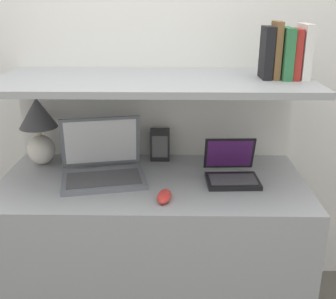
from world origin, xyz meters
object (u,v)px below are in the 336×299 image
at_px(book_red, 294,54).
at_px(book_brown, 276,50).
at_px(laptop_large, 103,166).
at_px(router_box, 160,145).
at_px(computer_mouse, 164,196).
at_px(book_black, 267,53).
at_px(laptop_small, 231,172).
at_px(book_white, 304,51).
at_px(book_green, 285,53).
at_px(table_lamp, 39,126).

height_order(book_red, book_brown, book_brown).
xyz_separation_m(laptop_large, book_brown, (0.75, 0.05, 0.51)).
bearing_deg(router_box, computer_mouse, -85.91).
bearing_deg(book_brown, book_black, 180.00).
relative_size(laptop_small, book_red, 1.17).
height_order(laptop_small, book_white, book_white).
relative_size(computer_mouse, router_box, 0.78).
height_order(laptop_large, book_black, book_black).
xyz_separation_m(laptop_large, laptop_small, (0.58, -0.02, -0.01)).
xyz_separation_m(laptop_small, book_black, (0.13, 0.06, 0.52)).
bearing_deg(book_red, laptop_small, -165.95).
bearing_deg(book_red, book_black, 180.00).
height_order(computer_mouse, book_brown, book_brown).
bearing_deg(book_green, table_lamp, 173.77).
distance_m(laptop_small, book_red, 0.57).
xyz_separation_m(router_box, book_white, (0.62, -0.19, 0.49)).
distance_m(laptop_large, book_green, 0.94).
height_order(computer_mouse, book_white, book_white).
height_order(table_lamp, router_box, table_lamp).
relative_size(table_lamp, book_brown, 1.42).
xyz_separation_m(table_lamp, book_brown, (1.08, -0.12, 0.37)).
relative_size(router_box, book_red, 0.77).
distance_m(computer_mouse, book_black, 0.74).
xyz_separation_m(book_white, book_brown, (-0.12, -0.00, 0.00)).
relative_size(book_white, book_black, 1.05).
relative_size(laptop_small, book_black, 1.12).
bearing_deg(laptop_large, computer_mouse, -38.52).
relative_size(laptop_large, book_brown, 1.79).
distance_m(laptop_large, router_box, 0.35).
height_order(computer_mouse, book_red, book_red).
bearing_deg(router_box, book_red, -18.02).
bearing_deg(laptop_small, book_white, 12.23).
bearing_deg(computer_mouse, book_black, 32.65).
relative_size(book_white, book_green, 1.07).
distance_m(book_red, book_brown, 0.08).
distance_m(router_box, book_brown, 0.72).
height_order(table_lamp, laptop_large, table_lamp).
bearing_deg(router_box, book_brown, -20.66).
bearing_deg(book_green, book_black, 180.00).
bearing_deg(laptop_large, book_green, 3.36).
relative_size(book_white, book_red, 1.09).
bearing_deg(laptop_small, router_box, 143.02).
xyz_separation_m(table_lamp, book_black, (1.04, -0.12, 0.36)).
bearing_deg(laptop_small, book_green, 16.50).
xyz_separation_m(computer_mouse, book_red, (0.54, 0.27, 0.54)).
height_order(laptop_small, router_box, laptop_small).
bearing_deg(table_lamp, laptop_small, -11.38).
distance_m(book_green, book_black, 0.08).
bearing_deg(book_black, book_brown, 0.00).
bearing_deg(book_white, book_red, -180.00).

